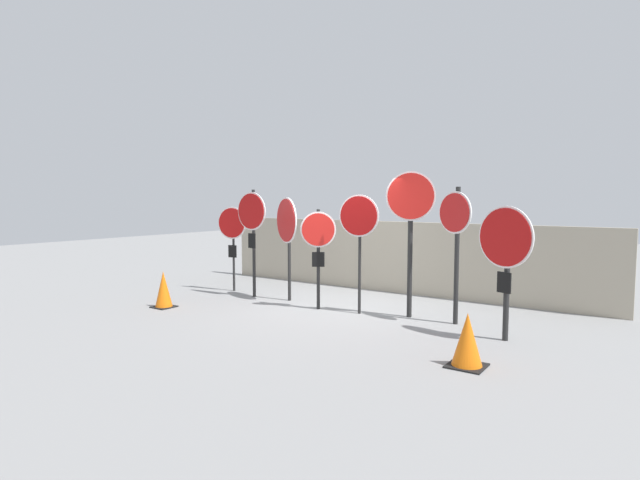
# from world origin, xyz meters

# --- Properties ---
(ground_plane) EXTENTS (40.00, 40.00, 0.00)m
(ground_plane) POSITION_xyz_m (0.00, 0.00, 0.00)
(ground_plane) COLOR gray
(fence_back) EXTENTS (9.42, 0.12, 1.62)m
(fence_back) POSITION_xyz_m (0.00, 2.27, 0.81)
(fence_back) COLOR #A89E89
(fence_back) RESTS_ON ground
(stop_sign_0) EXTENTS (0.72, 0.20, 1.96)m
(stop_sign_0) POSITION_xyz_m (-3.09, 0.23, 1.45)
(stop_sign_0) COLOR black
(stop_sign_0) RESTS_ON ground
(stop_sign_1) EXTENTS (0.82, 0.14, 2.34)m
(stop_sign_1) POSITION_xyz_m (-2.24, -0.03, 1.67)
(stop_sign_1) COLOR black
(stop_sign_1) RESTS_ON ground
(stop_sign_2) EXTENTS (0.86, 0.46, 2.17)m
(stop_sign_2) POSITION_xyz_m (-1.38, 0.09, 1.57)
(stop_sign_2) COLOR black
(stop_sign_2) RESTS_ON ground
(stop_sign_3) EXTENTS (0.59, 0.40, 1.94)m
(stop_sign_3) POSITION_xyz_m (-0.36, -0.22, 1.36)
(stop_sign_3) COLOR black
(stop_sign_3) RESTS_ON ground
(stop_sign_4) EXTENTS (0.77, 0.16, 2.22)m
(stop_sign_4) POSITION_xyz_m (0.48, -0.11, 1.67)
(stop_sign_4) COLOR black
(stop_sign_4) RESTS_ON ground
(stop_sign_5) EXTENTS (0.82, 0.36, 2.62)m
(stop_sign_5) POSITION_xyz_m (1.37, 0.17, 1.83)
(stop_sign_5) COLOR black
(stop_sign_5) RESTS_ON ground
(stop_sign_6) EXTENTS (0.66, 0.31, 2.34)m
(stop_sign_6) POSITION_xyz_m (2.20, 0.17, 1.61)
(stop_sign_6) COLOR black
(stop_sign_6) RESTS_ON ground
(stop_sign_7) EXTENTS (0.88, 0.36, 2.04)m
(stop_sign_7) POSITION_xyz_m (3.16, -0.39, 1.39)
(stop_sign_7) COLOR black
(stop_sign_7) RESTS_ON ground
(traffic_cone_0) EXTENTS (0.40, 0.40, 0.72)m
(traffic_cone_0) POSITION_xyz_m (-2.97, -1.81, 0.35)
(traffic_cone_0) COLOR black
(traffic_cone_0) RESTS_ON ground
(traffic_cone_1) EXTENTS (0.46, 0.46, 0.69)m
(traffic_cone_1) POSITION_xyz_m (3.10, -1.84, 0.34)
(traffic_cone_1) COLOR black
(traffic_cone_1) RESTS_ON ground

